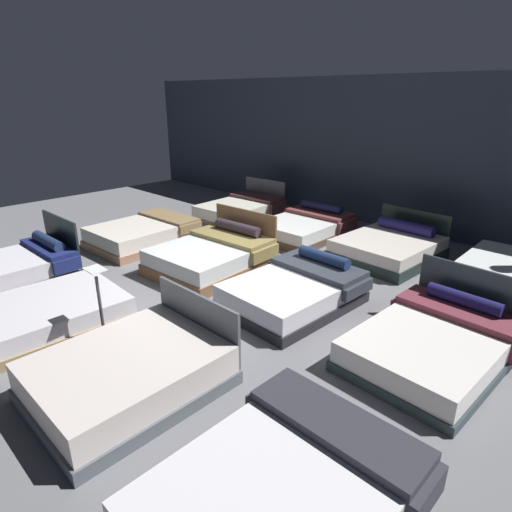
{
  "coord_description": "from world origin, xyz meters",
  "views": [
    {
      "loc": [
        4.71,
        -4.38,
        3.08
      ],
      "look_at": [
        -0.11,
        0.61,
        0.44
      ],
      "focal_mm": 30.0,
      "sensor_mm": 36.0,
      "label": 1
    }
  ],
  "objects_px": {
    "bed_7": "(435,342)",
    "price_sign": "(102,318)",
    "bed_2": "(131,372)",
    "bed_4": "(144,234)",
    "bed_0": "(10,268)",
    "bed_6": "(295,290)",
    "bed_3": "(282,498)",
    "bed_11": "(507,278)",
    "bed_10": "(389,247)",
    "bed_9": "(306,226)",
    "bed_5": "(213,256)",
    "bed_1": "(49,313)",
    "bed_8": "(242,210)"
  },
  "relations": [
    {
      "from": "bed_8",
      "to": "bed_10",
      "type": "relative_size",
      "value": 1.08
    },
    {
      "from": "bed_3",
      "to": "bed_6",
      "type": "distance_m",
      "value": 3.65
    },
    {
      "from": "bed_3",
      "to": "bed_11",
      "type": "height_order",
      "value": "bed_3"
    },
    {
      "from": "bed_6",
      "to": "bed_0",
      "type": "bearing_deg",
      "value": -144.14
    },
    {
      "from": "bed_0",
      "to": "bed_2",
      "type": "relative_size",
      "value": 1.08
    },
    {
      "from": "bed_9",
      "to": "bed_3",
      "type": "bearing_deg",
      "value": -54.53
    },
    {
      "from": "bed_7",
      "to": "price_sign",
      "type": "relative_size",
      "value": 2.0
    },
    {
      "from": "bed_3",
      "to": "bed_4",
      "type": "distance_m",
      "value": 7.01
    },
    {
      "from": "bed_3",
      "to": "bed_5",
      "type": "relative_size",
      "value": 0.98
    },
    {
      "from": "bed_1",
      "to": "price_sign",
      "type": "distance_m",
      "value": 1.14
    },
    {
      "from": "bed_3",
      "to": "bed_11",
      "type": "distance_m",
      "value": 5.69
    },
    {
      "from": "bed_2",
      "to": "bed_0",
      "type": "bearing_deg",
      "value": 178.29
    },
    {
      "from": "bed_9",
      "to": "price_sign",
      "type": "height_order",
      "value": "price_sign"
    },
    {
      "from": "bed_3",
      "to": "price_sign",
      "type": "bearing_deg",
      "value": 175.99
    },
    {
      "from": "bed_0",
      "to": "bed_9",
      "type": "height_order",
      "value": "bed_0"
    },
    {
      "from": "bed_10",
      "to": "price_sign",
      "type": "distance_m",
      "value": 5.59
    },
    {
      "from": "bed_1",
      "to": "bed_10",
      "type": "xyz_separation_m",
      "value": [
        2.17,
        5.75,
        0.05
      ]
    },
    {
      "from": "bed_3",
      "to": "bed_9",
      "type": "xyz_separation_m",
      "value": [
        -4.23,
        5.74,
        -0.01
      ]
    },
    {
      "from": "bed_2",
      "to": "bed_9",
      "type": "xyz_separation_m",
      "value": [
        -2.03,
        5.71,
        -0.01
      ]
    },
    {
      "from": "bed_11",
      "to": "price_sign",
      "type": "height_order",
      "value": "price_sign"
    },
    {
      "from": "bed_7",
      "to": "bed_9",
      "type": "distance_m",
      "value": 4.99
    },
    {
      "from": "bed_0",
      "to": "bed_11",
      "type": "height_order",
      "value": "bed_0"
    },
    {
      "from": "bed_1",
      "to": "price_sign",
      "type": "relative_size",
      "value": 1.87
    },
    {
      "from": "bed_6",
      "to": "bed_10",
      "type": "bearing_deg",
      "value": 90.55
    },
    {
      "from": "bed_2",
      "to": "bed_4",
      "type": "xyz_separation_m",
      "value": [
        -4.21,
        2.81,
        -0.01
      ]
    },
    {
      "from": "bed_4",
      "to": "bed_9",
      "type": "height_order",
      "value": "bed_9"
    },
    {
      "from": "bed_0",
      "to": "bed_1",
      "type": "distance_m",
      "value": 2.07
    },
    {
      "from": "bed_1",
      "to": "bed_6",
      "type": "bearing_deg",
      "value": 57.65
    },
    {
      "from": "bed_5",
      "to": "bed_11",
      "type": "distance_m",
      "value": 5.02
    },
    {
      "from": "bed_1",
      "to": "bed_6",
      "type": "height_order",
      "value": "bed_6"
    },
    {
      "from": "bed_11",
      "to": "price_sign",
      "type": "distance_m",
      "value": 6.31
    },
    {
      "from": "bed_7",
      "to": "bed_9",
      "type": "bearing_deg",
      "value": 148.89
    },
    {
      "from": "bed_2",
      "to": "bed_4",
      "type": "distance_m",
      "value": 5.06
    },
    {
      "from": "price_sign",
      "to": "bed_8",
      "type": "bearing_deg",
      "value": 119.71
    },
    {
      "from": "bed_0",
      "to": "price_sign",
      "type": "distance_m",
      "value": 3.15
    },
    {
      "from": "bed_8",
      "to": "bed_0",
      "type": "bearing_deg",
      "value": -93.1
    },
    {
      "from": "bed_0",
      "to": "bed_6",
      "type": "xyz_separation_m",
      "value": [
        4.14,
        2.75,
        0.01
      ]
    },
    {
      "from": "bed_7",
      "to": "bed_10",
      "type": "xyz_separation_m",
      "value": [
        -2.06,
        2.77,
        0.01
      ]
    },
    {
      "from": "bed_2",
      "to": "bed_5",
      "type": "xyz_separation_m",
      "value": [
        -2.03,
        2.92,
        0.03
      ]
    },
    {
      "from": "bed_7",
      "to": "bed_4",
      "type": "bearing_deg",
      "value": -176.27
    },
    {
      "from": "bed_1",
      "to": "bed_9",
      "type": "xyz_separation_m",
      "value": [
        0.07,
        5.75,
        0.04
      ]
    },
    {
      "from": "bed_5",
      "to": "price_sign",
      "type": "distance_m",
      "value": 2.89
    },
    {
      "from": "bed_1",
      "to": "bed_3",
      "type": "relative_size",
      "value": 1.0
    },
    {
      "from": "bed_1",
      "to": "bed_3",
      "type": "distance_m",
      "value": 4.31
    },
    {
      "from": "bed_0",
      "to": "bed_4",
      "type": "relative_size",
      "value": 1.0
    },
    {
      "from": "bed_11",
      "to": "bed_10",
      "type": "bearing_deg",
      "value": 177.36
    },
    {
      "from": "bed_3",
      "to": "bed_9",
      "type": "bearing_deg",
      "value": 126.85
    },
    {
      "from": "bed_0",
      "to": "bed_8",
      "type": "relative_size",
      "value": 0.97
    },
    {
      "from": "bed_0",
      "to": "bed_6",
      "type": "relative_size",
      "value": 1.03
    },
    {
      "from": "bed_1",
      "to": "bed_8",
      "type": "distance_m",
      "value": 6.14
    }
  ]
}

